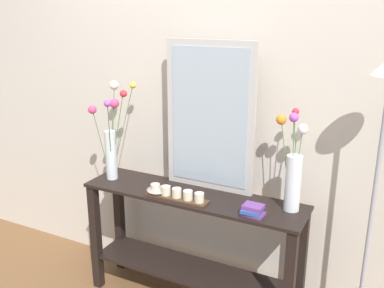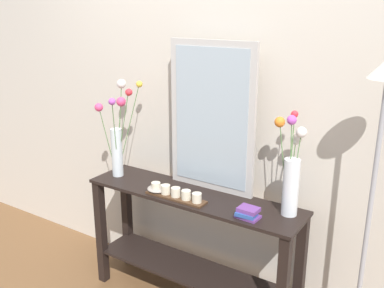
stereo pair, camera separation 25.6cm
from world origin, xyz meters
TOP-DOWN VIEW (x-y plane):
  - wall_back at (0.00, 0.29)m, footprint 6.40×0.08m
  - console_table at (0.00, 0.00)m, footprint 1.39×0.35m
  - mirror_leaning at (0.05, 0.14)m, footprint 0.57×0.03m
  - tall_vase_left at (-0.59, 0.00)m, footprint 0.23×0.26m
  - vase_right at (0.59, 0.08)m, footprint 0.17×0.16m
  - candle_tray at (-0.05, -0.10)m, footprint 0.39×0.09m
  - decorative_bowl at (-0.19, -0.09)m, footprint 0.13×0.13m
  - book_stack at (0.42, -0.10)m, footprint 0.13×0.10m
  - floor_lamp at (1.01, -0.00)m, footprint 0.24×0.24m

SIDE VIEW (x-z plane):
  - console_table at x=0.00m, z-range 0.09..0.86m
  - decorative_bowl at x=-0.19m, z-range 0.78..0.81m
  - candle_tray at x=-0.05m, z-range 0.77..0.83m
  - book_stack at x=0.42m, z-range 0.77..0.83m
  - vase_right at x=0.59m, z-range 0.72..1.29m
  - tall_vase_left at x=-0.59m, z-range 0.74..1.38m
  - floor_lamp at x=1.01m, z-range 0.29..1.96m
  - mirror_leaning at x=0.05m, z-range 0.77..1.68m
  - wall_back at x=0.00m, z-range 0.00..2.70m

